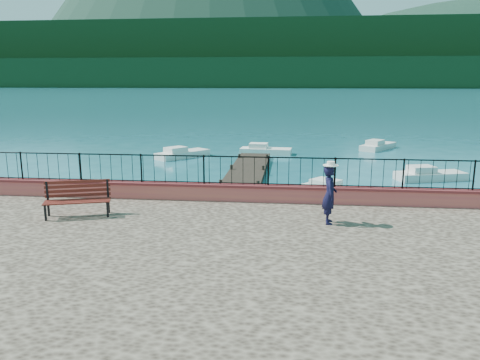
% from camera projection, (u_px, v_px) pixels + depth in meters
% --- Properties ---
extents(ground, '(2000.00, 2000.00, 0.00)m').
position_uv_depth(ground, '(271.00, 280.00, 12.55)').
color(ground, '#19596B').
rests_on(ground, ground).
extents(parapet, '(28.00, 0.46, 0.58)m').
position_uv_depth(parapet, '(277.00, 194.00, 15.82)').
color(parapet, '#CB5D49').
rests_on(parapet, promenade).
extents(railing, '(27.00, 0.05, 0.95)m').
position_uv_depth(railing, '(277.00, 171.00, 15.66)').
color(railing, black).
rests_on(railing, parapet).
extents(dock, '(2.00, 16.00, 0.30)m').
position_uv_depth(dock, '(243.00, 180.00, 24.39)').
color(dock, '#2D231C').
rests_on(dock, ground).
extents(far_forest, '(900.00, 60.00, 18.00)m').
position_uv_depth(far_forest, '(292.00, 73.00, 302.07)').
color(far_forest, black).
rests_on(far_forest, ground).
extents(foothills, '(900.00, 120.00, 44.00)m').
position_uv_depth(foothills, '(293.00, 57.00, 357.61)').
color(foothills, black).
rests_on(foothills, ground).
extents(park_bench, '(2.03, 1.19, 1.07)m').
position_uv_depth(park_bench, '(78.00, 206.00, 14.15)').
color(park_bench, black).
rests_on(park_bench, promenade).
extents(person, '(0.41, 0.62, 1.69)m').
position_uv_depth(person, '(330.00, 195.00, 13.37)').
color(person, black).
rests_on(person, promenade).
extents(hat, '(0.44, 0.44, 0.12)m').
position_uv_depth(hat, '(331.00, 164.00, 13.18)').
color(hat, white).
rests_on(hat, person).
extents(boat_0, '(3.65, 1.86, 0.80)m').
position_uv_depth(boat_0, '(168.00, 193.00, 20.53)').
color(boat_0, silver).
rests_on(boat_0, ground).
extents(boat_1, '(3.45, 3.15, 0.80)m').
position_uv_depth(boat_1, '(335.00, 189.00, 21.16)').
color(boat_1, silver).
rests_on(boat_1, ground).
extents(boat_2, '(3.85, 2.22, 0.80)m').
position_uv_depth(boat_2, '(431.00, 173.00, 24.94)').
color(boat_2, silver).
rests_on(boat_2, ground).
extents(boat_3, '(3.44, 3.86, 0.80)m').
position_uv_depth(boat_3, '(183.00, 152.00, 32.15)').
color(boat_3, silver).
rests_on(boat_3, ground).
extents(boat_4, '(3.72, 1.60, 0.80)m').
position_uv_depth(boat_4, '(266.00, 149.00, 33.58)').
color(boat_4, white).
rests_on(boat_4, ground).
extents(boat_5, '(3.20, 3.82, 0.80)m').
position_uv_depth(boat_5, '(378.00, 144.00, 35.89)').
color(boat_5, silver).
rests_on(boat_5, ground).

